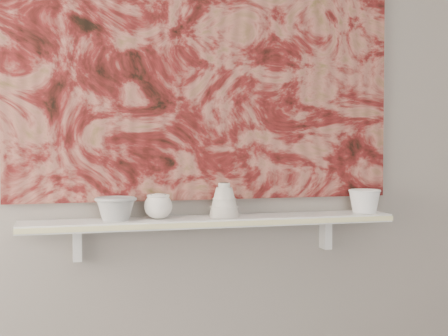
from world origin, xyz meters
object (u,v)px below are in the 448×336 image
object	(u,v)px
cup_cream	(158,206)
bowl_grey	(116,208)
bell_vessel	(224,200)
bowl_white	(365,201)
painting	(207,56)
shelf	(212,221)

from	to	relation	value
cup_cream	bowl_grey	bearing A→B (deg)	180.00
bell_vessel	cup_cream	bearing A→B (deg)	180.00
bell_vessel	bowl_white	distance (m)	0.58
painting	cup_cream	xyz separation A→B (m)	(-0.20, -0.08, -0.56)
bowl_grey	bowl_white	distance (m)	0.99
painting	bowl_white	bearing A→B (deg)	-7.30
bowl_white	cup_cream	bearing A→B (deg)	180.00
painting	bell_vessel	world-z (taller)	painting
shelf	painting	world-z (taller)	painting
cup_cream	shelf	bearing A→B (deg)	0.00
cup_cream	bell_vessel	xyz separation A→B (m)	(0.25, 0.00, 0.02)
painting	bell_vessel	size ratio (longest dim) A/B	11.70
cup_cream	bowl_white	distance (m)	0.83
painting	bowl_grey	size ratio (longest dim) A/B	9.98
painting	bowl_white	xyz separation A→B (m)	(0.63, -0.08, -0.56)
bell_vessel	bowl_white	bearing A→B (deg)	0.00
shelf	bell_vessel	distance (m)	0.09
cup_cream	bowl_white	world-z (taller)	same
painting	bowl_white	distance (m)	0.85
shelf	bowl_white	size ratio (longest dim) A/B	10.88
painting	bowl_grey	bearing A→B (deg)	-167.30
bell_vessel	bowl_white	size ratio (longest dim) A/B	1.00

